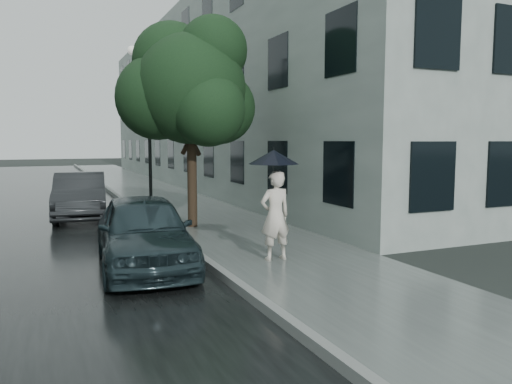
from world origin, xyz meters
name	(u,v)px	position (x,y,z in m)	size (l,w,h in m)	color
ground	(337,286)	(0.00, 0.00, 0.00)	(120.00, 120.00, 0.00)	black
sidewalk	(173,202)	(0.25, 12.00, 0.00)	(3.50, 60.00, 0.01)	slate
kerb_near	(125,202)	(-1.57, 12.00, 0.07)	(0.15, 60.00, 0.15)	slate
asphalt_road	(21,209)	(-5.08, 12.00, 0.00)	(6.85, 60.00, 0.00)	black
building_near	(232,101)	(5.47, 19.50, 4.50)	(7.02, 36.00, 9.00)	#96A39D
pedestrian	(275,215)	(-0.17, 2.00, 0.90)	(0.65, 0.42, 1.78)	beige
umbrella	(274,157)	(-0.19, 2.04, 2.05)	(1.23, 1.23, 1.30)	black
street_tree	(190,88)	(-0.60, 6.50, 3.79)	(3.88, 3.53, 5.68)	#332619
lamp_post	(145,116)	(-0.87, 11.44, 3.23)	(0.85, 0.32, 5.68)	black
car_near	(144,232)	(-2.68, 2.39, 0.69)	(1.62, 4.03, 1.37)	#1C2C30
car_far	(80,195)	(-3.33, 9.23, 0.69)	(1.46, 4.18, 1.38)	#232628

